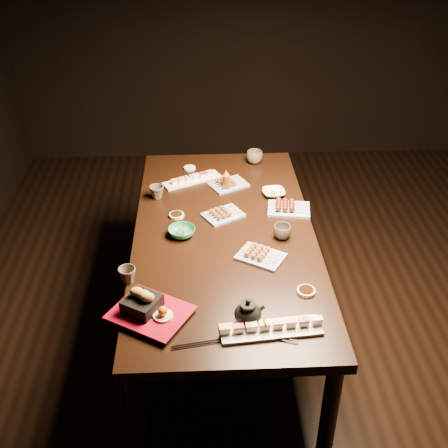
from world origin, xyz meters
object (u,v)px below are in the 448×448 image
Objects in this scene: sushi_platter_far at (192,178)px; yakitori_plate_right at (261,253)px; tempura_tray at (150,306)px; yakitori_plate_left at (228,182)px; teacup_far_left at (157,192)px; teacup_near_left at (127,275)px; edamame_bowl_cream at (274,193)px; yakitori_plate_center at (223,212)px; sushi_platter_near at (271,326)px; edamame_bowl_green at (182,232)px; teapot at (248,311)px; condiment_bottle at (226,180)px; dining_table at (224,291)px; teacup_far_right at (255,157)px; teacup_mid_right at (282,232)px.

sushi_platter_far is 0.83m from yakitori_plate_right.
sushi_platter_far is at bearing 112.85° from tempura_tray.
yakitori_plate_left is 0.42m from teacup_far_left.
edamame_bowl_cream is at bearing 44.89° from teacup_near_left.
sushi_platter_far is 0.42m from yakitori_plate_center.
tempura_tray reaches higher than sushi_platter_near.
edamame_bowl_green is at bearing -171.12° from yakitori_plate_center.
teacup_far_left is (-0.50, 1.07, 0.01)m from sushi_platter_near.
condiment_bottle is at bearing 74.06° from teapot.
yakitori_plate_right is 1.67× the size of condiment_bottle.
dining_table is at bearing 39.69° from teacup_near_left.
yakitori_plate_center is 0.69m from teacup_near_left.
teacup_near_left is at bearing -120.34° from teacup_far_right.
yakitori_plate_right reaches higher than dining_table.
edamame_bowl_cream is (0.29, 0.21, -0.01)m from yakitori_plate_center.
teacup_far_left is at bearing 109.79° from sushi_platter_near.
edamame_bowl_green is at bearing -143.11° from edamame_bowl_cream.
edamame_bowl_green is (-0.21, -0.17, -0.00)m from yakitori_plate_center.
yakitori_plate_center is (0.16, -0.39, 0.00)m from sushi_platter_far.
teacup_far_left reaches higher than teacup_near_left.
yakitori_plate_right is 2.12× the size of teacup_far_right.
sushi_platter_far is 1.75× the size of yakitori_plate_center.
teacup_far_left is at bearing 110.77° from edamame_bowl_green.
sushi_platter_far is 0.27m from teacup_far_left.
dining_table is at bearing 157.98° from yakitori_plate_right.
teacup_far_right is (0.07, 1.47, 0.01)m from sushi_platter_near.
sushi_platter_near is at bearing -64.75° from teacup_far_left.
edamame_bowl_cream is 1.26× the size of teacup_far_right.
teacup_far_right reaches higher than yakitori_plate_left.
tempura_tray is (-0.49, -0.38, 0.03)m from yakitori_plate_right.
yakitori_plate_left is 1.13m from teapot.
sushi_platter_near is 4.09× the size of teacup_far_right.
sushi_platter_near is 3.02× the size of edamame_bowl_green.
teacup_mid_right is at bearing -33.39° from teacup_far_left.
yakitori_plate_left is at bearing 89.52° from sushi_platter_near.
yakitori_plate_center is 1.51× the size of teapot.
edamame_bowl_green is at bearing 95.70° from teapot.
edamame_bowl_green is 0.89m from teacup_far_right.
teacup_mid_right is 1.11× the size of teacup_far_left.
teacup_near_left is 1.32m from teacup_far_right.
edamame_bowl_green is 1.07× the size of edamame_bowl_cream.
sushi_platter_near is 0.49m from yakitori_plate_right.
teacup_far_left is (-0.65, -0.00, 0.02)m from edamame_bowl_cream.
teacup_mid_right is (0.23, -0.54, 0.01)m from yakitori_plate_left.
teacup_near_left is (-0.23, -0.35, 0.02)m from edamame_bowl_green.
dining_table is 0.90m from teacup_far_right.
teacup_mid_right is at bearing -67.28° from yakitori_plate_center.
teapot is (0.39, -0.05, -0.00)m from tempura_tray.
edamame_bowl_cream is 0.27m from condiment_bottle.
teacup_far_left is at bearing 83.03° from teacup_near_left.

